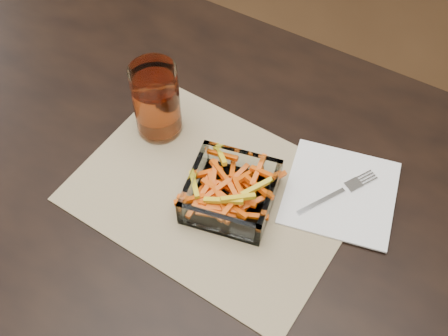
% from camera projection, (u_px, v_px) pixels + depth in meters
% --- Properties ---
extents(dining_table, '(1.60, 0.90, 0.75)m').
position_uv_depth(dining_table, '(186.00, 215.00, 1.03)').
color(dining_table, black).
rests_on(dining_table, ground).
extents(placemat, '(0.47, 0.35, 0.00)m').
position_uv_depth(placemat, '(213.00, 193.00, 0.95)').
color(placemat, tan).
rests_on(placemat, dining_table).
extents(glass_bowl, '(0.16, 0.16, 0.05)m').
position_uv_depth(glass_bowl, '(231.00, 193.00, 0.92)').
color(glass_bowl, white).
rests_on(glass_bowl, placemat).
extents(tumbler, '(0.08, 0.08, 0.14)m').
position_uv_depth(tumbler, '(157.00, 103.00, 0.98)').
color(tumbler, white).
rests_on(tumbler, placemat).
extents(napkin, '(0.22, 0.22, 0.00)m').
position_uv_depth(napkin, '(340.00, 192.00, 0.95)').
color(napkin, white).
rests_on(napkin, placemat).
extents(fork, '(0.09, 0.15, 0.00)m').
position_uv_depth(fork, '(340.00, 192.00, 0.94)').
color(fork, silver).
rests_on(fork, napkin).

